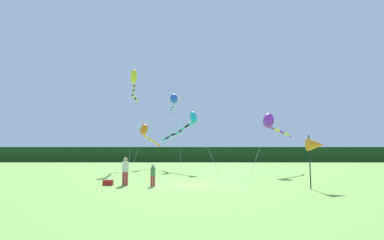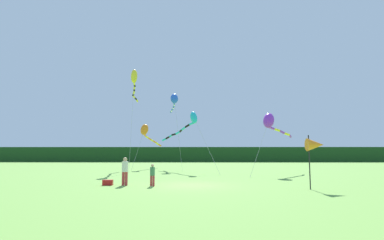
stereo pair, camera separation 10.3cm
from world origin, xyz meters
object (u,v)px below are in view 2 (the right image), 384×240
(cooler_box, at_px, (108,183))
(kite_purple, at_px, (270,122))
(kite_cyan, at_px, (189,122))
(kite_yellow, at_px, (134,80))
(person_child, at_px, (152,174))
(kite_blue, at_px, (174,100))
(person_adult, at_px, (125,170))
(kite_orange, at_px, (146,132))
(banner_flag_pole, at_px, (315,145))

(cooler_box, distance_m, kite_purple, 15.51)
(cooler_box, relative_size, kite_cyan, 0.07)
(cooler_box, bearing_deg, kite_yellow, 96.17)
(person_child, bearing_deg, kite_purple, 45.12)
(kite_blue, distance_m, kite_purple, 13.76)
(person_adult, distance_m, kite_cyan, 13.74)
(cooler_box, relative_size, kite_yellow, 0.05)
(kite_purple, bearing_deg, kite_orange, 144.44)
(person_child, distance_m, cooler_box, 2.83)
(kite_blue, bearing_deg, kite_purple, -45.42)
(kite_orange, xyz_separation_m, kite_blue, (3.31, 0.43, 3.90))
(kite_purple, bearing_deg, person_adult, -141.01)
(kite_orange, bearing_deg, kite_cyan, -45.13)
(cooler_box, xyz_separation_m, banner_flag_pole, (11.69, -1.94, 2.19))
(person_adult, relative_size, kite_blue, 0.18)
(person_child, bearing_deg, kite_yellow, 105.68)
(person_adult, bearing_deg, person_child, -13.51)
(person_adult, height_order, cooler_box, person_adult)
(kite_blue, height_order, kite_cyan, kite_blue)
(cooler_box, bearing_deg, kite_orange, 92.12)
(kite_orange, distance_m, kite_yellow, 6.30)
(kite_cyan, bearing_deg, banner_flag_pole, -63.82)
(kite_purple, xyz_separation_m, kite_cyan, (-7.41, 3.78, 0.38))
(person_adult, xyz_separation_m, kite_purple, (10.93, 8.85, 3.72))
(kite_orange, xyz_separation_m, kite_cyan, (5.21, -5.24, 0.63))
(kite_blue, bearing_deg, cooler_box, -98.25)
(cooler_box, bearing_deg, banner_flag_pole, -9.42)
(person_adult, distance_m, kite_purple, 14.55)
(kite_yellow, bearing_deg, person_adult, -80.06)
(cooler_box, bearing_deg, kite_cyan, 70.10)
(person_adult, relative_size, banner_flag_pole, 0.58)
(banner_flag_pole, bearing_deg, cooler_box, 170.58)
(kite_purple, relative_size, kite_yellow, 0.61)
(person_child, relative_size, kite_cyan, 0.15)
(person_adult, xyz_separation_m, banner_flag_pole, (10.67, -1.88, 1.42))
(banner_flag_pole, distance_m, kite_yellow, 22.93)
(kite_purple, distance_m, kite_cyan, 8.32)
(person_child, bearing_deg, kite_cyan, 82.07)
(banner_flag_pole, bearing_deg, kite_orange, 122.01)
(kite_orange, bearing_deg, person_adult, -84.62)
(person_child, xyz_separation_m, kite_cyan, (1.82, 13.05, 4.31))
(banner_flag_pole, relative_size, kite_yellow, 0.26)
(kite_orange, relative_size, kite_purple, 1.20)
(person_adult, relative_size, cooler_box, 2.83)
(banner_flag_pole, height_order, kite_orange, kite_orange)
(kite_yellow, bearing_deg, banner_flag_pole, -51.96)
(kite_yellow, bearing_deg, kite_purple, -24.83)
(person_adult, xyz_separation_m, kite_orange, (-1.68, 17.87, 3.47))
(kite_cyan, bearing_deg, kite_purple, -27.06)
(person_adult, bearing_deg, kite_yellow, 99.94)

